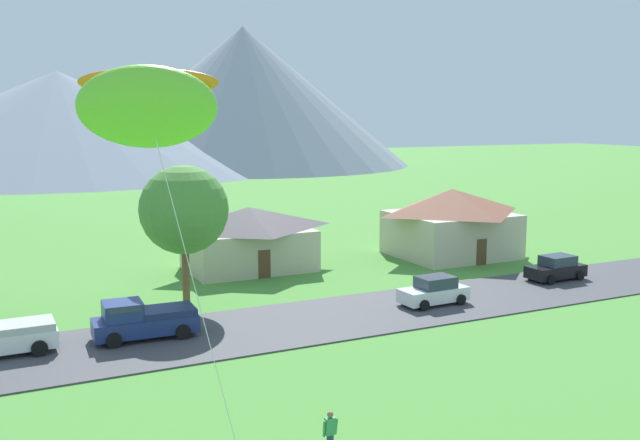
# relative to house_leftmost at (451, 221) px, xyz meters

# --- Properties ---
(road_strip) EXTENTS (160.00, 7.82, 0.08)m
(road_strip) POSITION_rel_house_leftmost_xyz_m (-22.82, -11.54, -2.78)
(road_strip) COLOR #424247
(road_strip) RESTS_ON ground
(mountain_far_west_ridge) EXTENTS (90.22, 90.22, 19.87)m
(mountain_far_west_ridge) POSITION_rel_house_leftmost_xyz_m (-18.71, 106.09, 7.11)
(mountain_far_west_ridge) COLOR gray
(mountain_far_west_ridge) RESTS_ON ground
(mountain_far_east_ridge) EXTENTS (73.90, 73.90, 30.57)m
(mountain_far_east_ridge) POSITION_rel_house_leftmost_xyz_m (20.55, 105.30, 12.46)
(mountain_far_east_ridge) COLOR gray
(mountain_far_east_ridge) RESTS_ON ground
(house_leftmost) EXTENTS (9.45, 8.41, 5.45)m
(house_leftmost) POSITION_rel_house_leftmost_xyz_m (0.00, 0.00, 0.00)
(house_leftmost) COLOR beige
(house_leftmost) RESTS_ON ground
(house_right_center) EXTENTS (9.51, 6.65, 4.66)m
(house_right_center) POSITION_rel_house_leftmost_xyz_m (-16.48, 2.36, -0.41)
(house_right_center) COLOR beige
(house_right_center) RESTS_ON ground
(tree_left_of_center) EXTENTS (5.24, 5.24, 8.47)m
(tree_left_of_center) POSITION_rel_house_leftmost_xyz_m (-23.35, -5.50, 3.01)
(tree_left_of_center) COLOR brown
(tree_left_of_center) RESTS_ON ground
(parked_car_black_west_end) EXTENTS (4.25, 2.18, 1.68)m
(parked_car_black_west_end) POSITION_rel_house_leftmost_xyz_m (1.34, -10.25, -1.96)
(parked_car_black_west_end) COLOR black
(parked_car_black_west_end) RESTS_ON road_strip
(parked_car_white_mid_west) EXTENTS (4.26, 2.20, 1.68)m
(parked_car_white_mid_west) POSITION_rel_house_leftmost_xyz_m (-9.91, -11.76, -1.96)
(parked_car_white_mid_west) COLOR white
(parked_car_white_mid_west) RESTS_ON road_strip
(pickup_truck_navy_west_side) EXTENTS (5.28, 2.49, 1.99)m
(pickup_truck_navy_west_side) POSITION_rel_house_leftmost_xyz_m (-27.04, -10.63, -1.77)
(pickup_truck_navy_west_side) COLOR navy
(pickup_truck_navy_west_side) RESTS_ON road_strip
(kite_flyer_with_kite) EXTENTS (3.71, 5.02, 12.68)m
(kite_flyer_with_kite) POSITION_rel_house_leftmost_xyz_m (-30.25, -28.35, 8.66)
(kite_flyer_with_kite) COLOR navy
(kite_flyer_with_kite) RESTS_ON ground
(watcher_person) EXTENTS (0.56, 0.24, 1.68)m
(watcher_person) POSITION_rel_house_leftmost_xyz_m (-24.12, -26.03, -1.95)
(watcher_person) COLOR navy
(watcher_person) RESTS_ON ground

